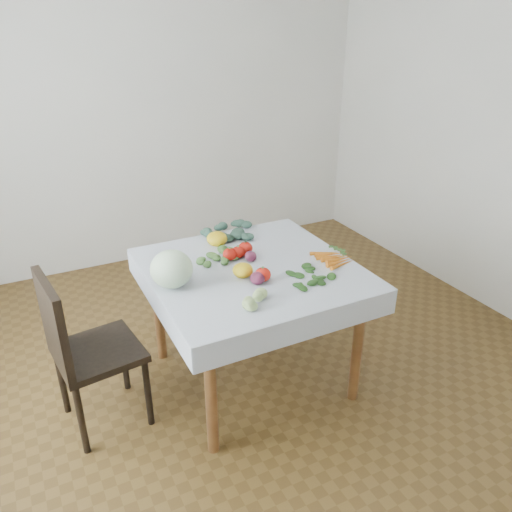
# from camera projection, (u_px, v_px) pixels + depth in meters

# --- Properties ---
(ground) EXTENTS (4.00, 4.00, 0.00)m
(ground) POSITION_uv_depth(u_px,v_px,m) (252.00, 375.00, 3.12)
(ground) COLOR brown
(back_wall) EXTENTS (4.00, 0.04, 2.70)m
(back_wall) POSITION_uv_depth(u_px,v_px,m) (145.00, 107.00, 4.14)
(back_wall) COLOR silver
(back_wall) RESTS_ON ground
(table) EXTENTS (1.00, 1.00, 0.75)m
(table) POSITION_uv_depth(u_px,v_px,m) (252.00, 284.00, 2.83)
(table) COLOR brown
(table) RESTS_ON ground
(tablecloth) EXTENTS (1.12, 1.12, 0.01)m
(tablecloth) POSITION_uv_depth(u_px,v_px,m) (252.00, 268.00, 2.79)
(tablecloth) COLOR white
(tablecloth) RESTS_ON table
(chair) EXTENTS (0.46, 0.46, 0.92)m
(chair) POSITION_uv_depth(u_px,v_px,m) (80.00, 345.00, 2.52)
(chair) COLOR black
(chair) RESTS_ON ground
(cabbage) EXTENTS (0.28, 0.28, 0.20)m
(cabbage) POSITION_uv_depth(u_px,v_px,m) (172.00, 269.00, 2.56)
(cabbage) COLOR silver
(cabbage) RESTS_ON tablecloth
(tomato_a) EXTENTS (0.11, 0.11, 0.08)m
(tomato_a) POSITION_uv_depth(u_px,v_px,m) (245.00, 248.00, 2.93)
(tomato_a) COLOR red
(tomato_a) RESTS_ON tablecloth
(tomato_b) EXTENTS (0.11, 0.11, 0.07)m
(tomato_b) POSITION_uv_depth(u_px,v_px,m) (230.00, 254.00, 2.86)
(tomato_b) COLOR red
(tomato_b) RESTS_ON tablecloth
(tomato_c) EXTENTS (0.10, 0.10, 0.07)m
(tomato_c) POSITION_uv_depth(u_px,v_px,m) (238.00, 252.00, 2.89)
(tomato_c) COLOR red
(tomato_c) RESTS_ON tablecloth
(tomato_d) EXTENTS (0.11, 0.11, 0.08)m
(tomato_d) POSITION_uv_depth(u_px,v_px,m) (263.00, 275.00, 2.63)
(tomato_d) COLOR red
(tomato_d) RESTS_ON tablecloth
(heirloom_back) EXTENTS (0.14, 0.14, 0.09)m
(heirloom_back) POSITION_uv_depth(u_px,v_px,m) (217.00, 239.00, 3.04)
(heirloom_back) COLOR yellow
(heirloom_back) RESTS_ON tablecloth
(heirloom_front) EXTENTS (0.12, 0.12, 0.08)m
(heirloom_front) POSITION_uv_depth(u_px,v_px,m) (243.00, 270.00, 2.67)
(heirloom_front) COLOR yellow
(heirloom_front) RESTS_ON tablecloth
(onion_a) EXTENTS (0.08, 0.08, 0.06)m
(onion_a) POSITION_uv_depth(u_px,v_px,m) (251.00, 256.00, 2.85)
(onion_a) COLOR #52172D
(onion_a) RESTS_ON tablecloth
(onion_b) EXTENTS (0.10, 0.10, 0.07)m
(onion_b) POSITION_uv_depth(u_px,v_px,m) (258.00, 278.00, 2.60)
(onion_b) COLOR #52172D
(onion_b) RESTS_ON tablecloth
(tomatillo_cluster) EXTENTS (0.18, 0.11, 0.05)m
(tomatillo_cluster) POSITION_uv_depth(u_px,v_px,m) (259.00, 299.00, 2.43)
(tomatillo_cluster) COLOR #9AB86A
(tomatillo_cluster) RESTS_ON tablecloth
(carrot_bunch) EXTENTS (0.18, 0.24, 0.03)m
(carrot_bunch) POSITION_uv_depth(u_px,v_px,m) (335.00, 258.00, 2.87)
(carrot_bunch) COLOR #CC6816
(carrot_bunch) RESTS_ON tablecloth
(kale_bunch) EXTENTS (0.31, 0.29, 0.04)m
(kale_bunch) POSITION_uv_depth(u_px,v_px,m) (230.00, 232.00, 3.20)
(kale_bunch) COLOR #345544
(kale_bunch) RESTS_ON tablecloth
(basil_bunch) EXTENTS (0.31, 0.21, 0.01)m
(basil_bunch) POSITION_uv_depth(u_px,v_px,m) (311.00, 274.00, 2.70)
(basil_bunch) COLOR #244E18
(basil_bunch) RESTS_ON tablecloth
(dill_bunch) EXTENTS (0.26, 0.20, 0.03)m
(dill_bunch) POSITION_uv_depth(u_px,v_px,m) (218.00, 257.00, 2.89)
(dill_bunch) COLOR #4C7033
(dill_bunch) RESTS_ON tablecloth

